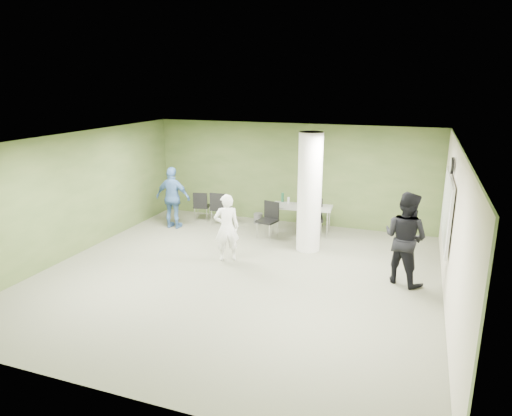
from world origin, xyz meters
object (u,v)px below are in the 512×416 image
at_px(chair_back_left, 201,204).
at_px(man_black, 405,238).
at_px(woman_white, 227,228).
at_px(man_blue, 173,198).
at_px(folding_table, 301,208).

distance_m(chair_back_left, man_black, 6.15).
height_order(woman_white, man_blue, man_blue).
bearing_deg(man_black, folding_table, -11.71).
bearing_deg(chair_back_left, man_blue, 50.15).
xyz_separation_m(chair_back_left, man_black, (5.64, -2.39, 0.43)).
relative_size(man_black, man_blue, 1.10).
bearing_deg(woman_white, man_blue, -65.51).
distance_m(folding_table, man_blue, 3.47).
bearing_deg(folding_table, man_black, -45.47).
height_order(man_black, man_blue, man_black).
bearing_deg(man_blue, man_black, 164.01).
distance_m(folding_table, woman_white, 2.64).
relative_size(folding_table, man_black, 0.87).
distance_m(woman_white, man_black, 3.76).
bearing_deg(man_black, woman_white, 30.62).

